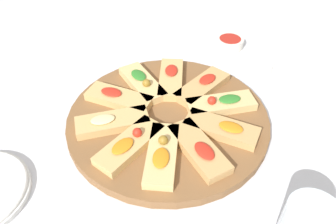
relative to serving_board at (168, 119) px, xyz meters
name	(u,v)px	position (x,y,z in m)	size (l,w,h in m)	color
ground_plane	(168,122)	(0.00, 0.00, -0.01)	(3.00, 3.00, 0.00)	silver
serving_board	(168,119)	(0.00, 0.00, 0.00)	(0.43, 0.43, 0.02)	brown
focaccia_slice_0	(171,78)	(0.06, 0.10, 0.02)	(0.12, 0.16, 0.02)	tan
focaccia_slice_1	(142,83)	(-0.01, 0.12, 0.02)	(0.07, 0.15, 0.03)	#DBB775
focaccia_slice_2	(119,98)	(-0.08, 0.09, 0.02)	(0.14, 0.15, 0.02)	tan
focaccia_slice_3	(112,122)	(-0.12, 0.02, 0.02)	(0.16, 0.08, 0.02)	tan
focaccia_slice_4	(130,144)	(-0.11, -0.05, 0.02)	(0.16, 0.11, 0.03)	tan
focaccia_slice_5	(162,154)	(-0.06, -0.10, 0.02)	(0.12, 0.16, 0.03)	#DBB775
focaccia_slice_6	(199,149)	(0.01, -0.12, 0.02)	(0.06, 0.15, 0.02)	tan
focaccia_slice_7	(222,128)	(0.08, -0.09, 0.02)	(0.14, 0.15, 0.02)	tan
focaccia_slice_8	(221,104)	(0.12, -0.03, 0.02)	(0.16, 0.09, 0.03)	#DBB775
focaccia_slice_9	(202,86)	(0.11, 0.04, 0.02)	(0.16, 0.10, 0.02)	tan
plate_right	(306,77)	(0.38, -0.02, 0.00)	(0.19, 0.19, 0.02)	white
dipping_bowl	(230,42)	(0.30, 0.21, 0.00)	(0.08, 0.08, 0.03)	silver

